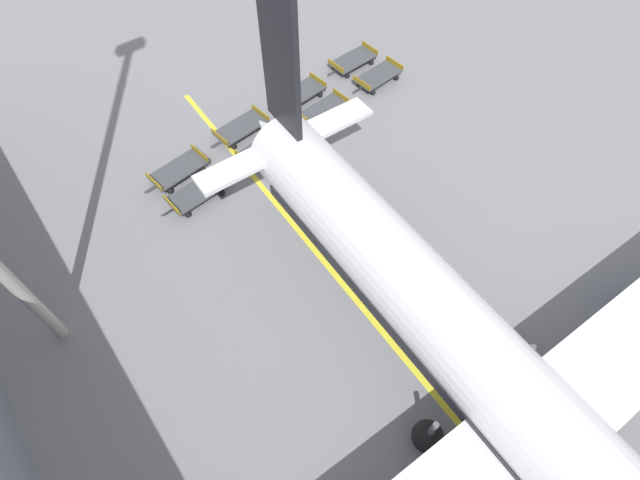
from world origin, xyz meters
name	(u,v)px	position (x,y,z in m)	size (l,w,h in m)	color
airplane	(557,449)	(14.39, -6.50, 3.14)	(35.08, 40.94, 13.77)	white
baggage_dolly_row_near_col_a	(353,60)	(3.72, -30.43, 0.48)	(3.92, 1.79, 0.92)	#424449
baggage_dolly_row_near_col_b	(300,94)	(8.61, -29.80, 0.48)	(3.95, 1.91, 0.92)	#424449
baggage_dolly_row_near_col_c	(241,128)	(13.33, -29.42, 0.48)	(3.95, 1.91, 0.92)	#424449
baggage_dolly_row_near_col_d	(178,170)	(18.00, -28.64, 0.48)	(3.96, 1.94, 0.92)	#424449
baggage_dolly_row_mid_a_col_a	(378,76)	(3.48, -28.11, 0.48)	(3.94, 1.86, 0.92)	#424449
baggage_dolly_row_mid_a_col_b	(323,111)	(8.41, -27.62, 0.48)	(3.94, 1.87, 0.92)	#424449
baggage_dolly_row_mid_a_col_c	(264,148)	(13.14, -27.14, 0.48)	(3.96, 1.97, 0.92)	#424449
baggage_dolly_row_mid_a_col_d	(197,193)	(17.98, -26.52, 0.48)	(3.94, 1.85, 0.92)	#424449
stand_guidance_stripe	(372,319)	(15.09, -15.15, 0.00)	(1.84, 39.11, 0.01)	yellow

